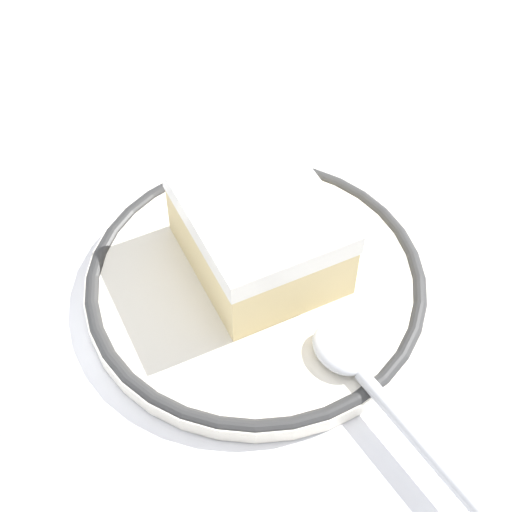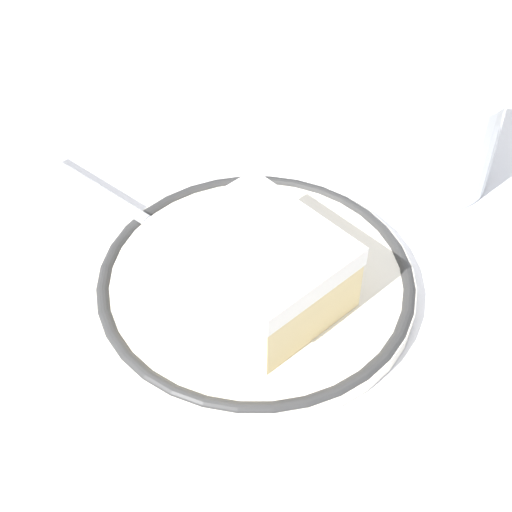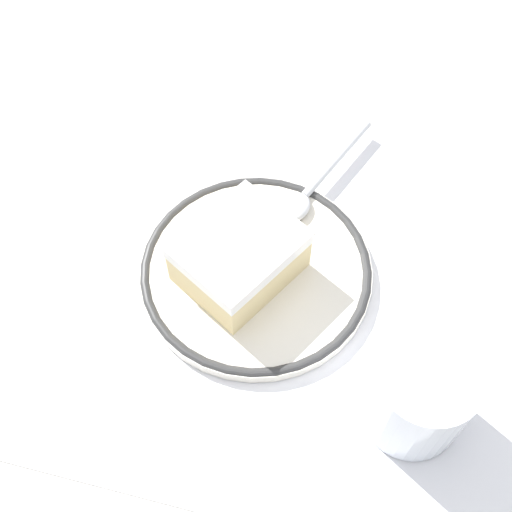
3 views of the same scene
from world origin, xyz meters
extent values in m
plane|color=#B7B2A8|center=(0.00, 0.00, 0.00)|extent=(2.40, 2.40, 0.00)
cube|color=white|center=(0.00, 0.00, 0.00)|extent=(0.52, 0.39, 0.00)
cylinder|color=silver|center=(0.02, -0.01, 0.01)|extent=(0.20, 0.20, 0.01)
torus|color=#333333|center=(0.02, -0.01, 0.01)|extent=(0.20, 0.20, 0.01)
cube|color=beige|center=(0.03, 0.00, 0.03)|extent=(0.11, 0.12, 0.04)
cube|color=white|center=(0.03, 0.00, 0.05)|extent=(0.12, 0.12, 0.01)
ellipsoid|color=silver|center=(0.00, -0.07, 0.02)|extent=(0.04, 0.04, 0.01)
cylinder|color=silver|center=(-0.03, -0.14, 0.02)|extent=(0.05, 0.11, 0.01)
cylinder|color=silver|center=(-0.13, 0.09, 0.04)|extent=(0.08, 0.08, 0.08)
cylinder|color=silver|center=(-0.13, 0.09, 0.03)|extent=(0.07, 0.07, 0.05)
cube|color=white|center=(-0.15, -0.11, 0.00)|extent=(0.10, 0.11, 0.00)
camera|label=1|loc=(-0.22, -0.16, 0.37)|focal=54.77mm
camera|label=2|loc=(0.34, 0.09, 0.37)|focal=54.67mm
camera|label=3|loc=(-0.05, 0.28, 0.51)|focal=46.99mm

